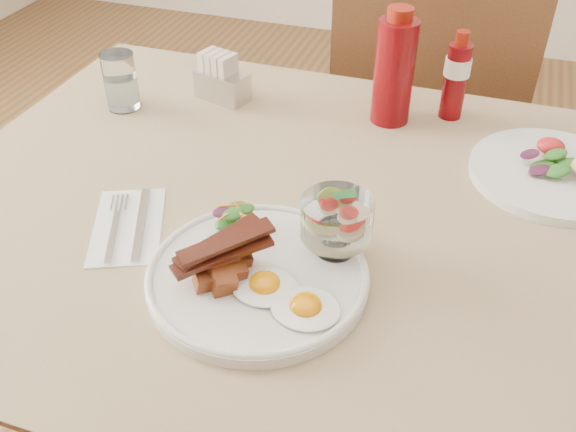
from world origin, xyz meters
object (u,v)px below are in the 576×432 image
at_px(chair_far, 425,134).
at_px(ketchup_bottle, 394,70).
at_px(table, 366,268).
at_px(fruit_cup, 337,219).
at_px(water_glass, 121,84).
at_px(sugar_caddy, 221,80).
at_px(main_plate, 258,277).
at_px(second_plate, 568,172).
at_px(hot_sauce_bottle, 456,77).

xyz_separation_m(chair_far, ketchup_bottle, (-0.03, -0.37, 0.32)).
bearing_deg(ketchup_bottle, table, -83.28).
xyz_separation_m(fruit_cup, ketchup_bottle, (-0.01, 0.39, 0.03)).
relative_size(chair_far, ketchup_bottle, 4.63).
bearing_deg(ketchup_bottle, water_glass, -166.86).
height_order(table, sugar_caddy, sugar_caddy).
distance_m(table, ketchup_bottle, 0.35).
bearing_deg(sugar_caddy, fruit_cup, -32.90).
bearing_deg(main_plate, table, 57.18).
xyz_separation_m(table, chair_far, (0.00, 0.66, -0.14)).
xyz_separation_m(sugar_caddy, water_glass, (-0.16, -0.09, 0.01)).
bearing_deg(main_plate, second_plate, 44.40).
height_order(table, hot_sauce_bottle, hot_sauce_bottle).
xyz_separation_m(chair_far, sugar_caddy, (-0.35, -0.39, 0.26)).
distance_m(fruit_cup, hot_sauce_bottle, 0.45).
relative_size(fruit_cup, sugar_caddy, 0.87).
distance_m(main_plate, water_glass, 0.53).
distance_m(table, water_glass, 0.55).
xyz_separation_m(chair_far, fruit_cup, (-0.03, -0.76, 0.29)).
bearing_deg(table, chair_far, 90.00).
bearing_deg(water_glass, hot_sauce_bottle, 15.39).
distance_m(fruit_cup, water_glass, 0.55).
bearing_deg(fruit_cup, table, 73.98).
relative_size(fruit_cup, hot_sauce_bottle, 0.59).
bearing_deg(second_plate, main_plate, -135.60).
bearing_deg(hot_sauce_bottle, table, -100.69).
xyz_separation_m(fruit_cup, water_glass, (-0.48, 0.28, -0.02)).
bearing_deg(ketchup_bottle, chair_far, 84.56).
distance_m(fruit_cup, ketchup_bottle, 0.39).
distance_m(main_plate, ketchup_bottle, 0.48).
bearing_deg(fruit_cup, water_glass, 149.36).
distance_m(table, main_plate, 0.22).
bearing_deg(fruit_cup, chair_far, 87.95).
bearing_deg(second_plate, table, -143.35).
xyz_separation_m(chair_far, water_glass, (-0.50, -0.48, 0.27)).
distance_m(main_plate, hot_sauce_bottle, 0.54).
bearing_deg(second_plate, chair_far, 119.06).
bearing_deg(water_glass, ketchup_bottle, 13.14).
xyz_separation_m(main_plate, fruit_cup, (0.08, 0.07, 0.06)).
height_order(chair_far, ketchup_bottle, ketchup_bottle).
bearing_deg(water_glass, second_plate, 0.49).
height_order(second_plate, hot_sauce_bottle, hot_sauce_bottle).
height_order(ketchup_bottle, water_glass, ketchup_bottle).
bearing_deg(chair_far, hot_sauce_bottle, -78.53).
relative_size(ketchup_bottle, hot_sauce_bottle, 1.28).
bearing_deg(table, hot_sauce_bottle, 79.31).
relative_size(fruit_cup, second_plate, 0.34).
bearing_deg(hot_sauce_bottle, water_glass, -164.61).
xyz_separation_m(ketchup_bottle, hot_sauce_bottle, (0.10, 0.05, -0.02)).
height_order(sugar_caddy, water_glass, water_glass).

